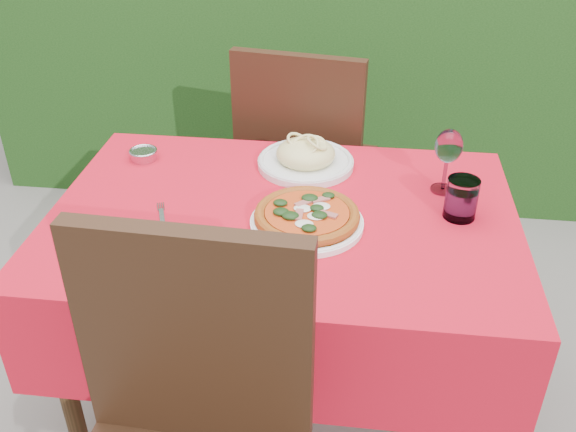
# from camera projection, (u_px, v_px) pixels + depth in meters

# --- Properties ---
(ground) EXTENTS (60.00, 60.00, 0.00)m
(ground) POSITION_uv_depth(u_px,v_px,m) (284.00, 402.00, 2.13)
(ground) COLOR slate
(ground) RESTS_ON ground
(hedge) EXTENTS (3.20, 0.55, 1.78)m
(hedge) POSITION_uv_depth(u_px,v_px,m) (326.00, 4.00, 2.94)
(hedge) COLOR black
(hedge) RESTS_ON ground
(dining_table) EXTENTS (1.26, 0.86, 0.75)m
(dining_table) POSITION_uv_depth(u_px,v_px,m) (283.00, 257.00, 1.82)
(dining_table) COLOR #432A15
(dining_table) RESTS_ON ground
(chair_far) EXTENTS (0.52, 0.52, 1.01)m
(chair_far) POSITION_uv_depth(u_px,v_px,m) (305.00, 159.00, 2.38)
(chair_far) COLOR black
(chair_far) RESTS_ON ground
(pizza_plate) EXTENTS (0.34, 0.34, 0.06)m
(pizza_plate) POSITION_uv_depth(u_px,v_px,m) (307.00, 218.00, 1.66)
(pizza_plate) COLOR white
(pizza_plate) RESTS_ON dining_table
(pasta_plate) EXTENTS (0.29, 0.29, 0.08)m
(pasta_plate) POSITION_uv_depth(u_px,v_px,m) (306.00, 157.00, 1.94)
(pasta_plate) COLOR silver
(pasta_plate) RESTS_ON dining_table
(water_glass) EXTENTS (0.09, 0.09, 0.11)m
(water_glass) POSITION_uv_depth(u_px,v_px,m) (461.00, 200.00, 1.69)
(water_glass) COLOR silver
(water_glass) RESTS_ON dining_table
(wine_glass) EXTENTS (0.08, 0.08, 0.19)m
(wine_glass) POSITION_uv_depth(u_px,v_px,m) (449.00, 149.00, 1.76)
(wine_glass) COLOR silver
(wine_glass) RESTS_ON dining_table
(fork) EXTENTS (0.08, 0.17, 0.00)m
(fork) POSITION_uv_depth(u_px,v_px,m) (162.00, 222.00, 1.69)
(fork) COLOR #B2B3B9
(fork) RESTS_ON dining_table
(steel_ramekin) EXTENTS (0.08, 0.08, 0.03)m
(steel_ramekin) POSITION_uv_depth(u_px,v_px,m) (144.00, 155.00, 1.99)
(steel_ramekin) COLOR #BBBCC3
(steel_ramekin) RESTS_ON dining_table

